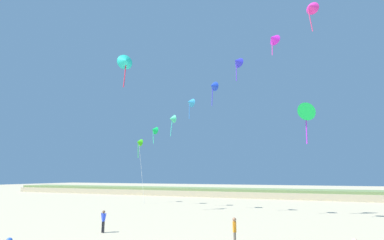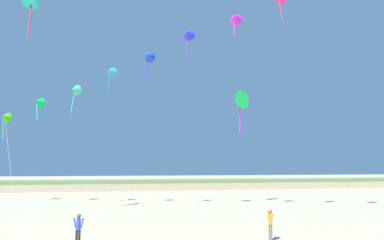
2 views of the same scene
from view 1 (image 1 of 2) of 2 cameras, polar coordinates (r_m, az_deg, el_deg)
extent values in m
cube|color=tan|center=(58.93, 13.94, -13.61)|extent=(120.00, 8.43, 1.08)
cube|color=#6B844C|center=(58.89, 13.91, -12.93)|extent=(120.00, 7.17, 0.62)
cylinder|color=black|center=(23.81, -16.71, -18.94)|extent=(0.11, 0.11, 0.79)
cylinder|color=black|center=(23.71, -16.48, -18.99)|extent=(0.11, 0.11, 0.79)
cylinder|color=blue|center=(23.67, -16.51, -17.36)|extent=(0.21, 0.21, 0.56)
cylinder|color=blue|center=(23.80, -16.79, -17.20)|extent=(0.20, 0.11, 0.53)
cylinder|color=blue|center=(23.53, -16.21, -17.31)|extent=(0.20, 0.11, 0.53)
sphere|color=brown|center=(23.62, -16.46, -16.42)|extent=(0.21, 0.21, 0.21)
cylinder|color=#726656|center=(18.76, 8.20, -21.61)|extent=(0.12, 0.12, 0.83)
cylinder|color=#726656|center=(18.62, 8.10, -21.70)|extent=(0.12, 0.12, 0.83)
cylinder|color=orange|center=(18.56, 8.09, -19.51)|extent=(0.22, 0.22, 0.59)
cylinder|color=orange|center=(18.74, 8.21, -19.28)|extent=(0.09, 0.20, 0.56)
cylinder|color=orange|center=(18.38, 7.96, -19.46)|extent=(0.09, 0.20, 0.56)
sphere|color=#9E7051|center=(18.50, 8.06, -18.25)|extent=(0.22, 0.22, 0.22)
cone|color=#36C314|center=(46.83, -10.08, -4.20)|extent=(1.32, 1.15, 1.17)
cylinder|color=#39E541|center=(46.84, -10.22, -5.80)|extent=(0.28, 0.31, 2.17)
cone|color=#0DBF4E|center=(43.35, -7.25, -1.91)|extent=(1.36, 1.25, 1.21)
cylinder|color=#39E5A1|center=(43.33, -7.39, -3.37)|extent=(0.28, 0.28, 1.76)
cone|color=#38C68D|center=(40.29, -3.82, 0.24)|extent=(1.33, 1.24, 1.13)
cylinder|color=#39E5C9|center=(40.19, -3.96, -1.58)|extent=(0.32, 0.11, 2.11)
cone|color=#3099CD|center=(37.16, -0.37, 3.39)|extent=(1.35, 1.24, 1.16)
cylinder|color=#3982E5|center=(37.02, -0.51, 1.64)|extent=(0.18, 0.24, 1.84)
cone|color=blue|center=(34.76, 4.02, 6.49)|extent=(1.31, 1.14, 1.12)
cylinder|color=#4139E5|center=(34.51, 3.87, 4.38)|extent=(0.12, 0.26, 2.15)
cone|color=#3032E0|center=(32.50, 8.60, 10.95)|extent=(1.38, 1.29, 1.21)
cylinder|color=#6039E5|center=(32.19, 8.45, 8.95)|extent=(0.09, 0.15, 1.88)
cone|color=#DC24D9|center=(30.72, 15.19, 14.75)|extent=(1.38, 1.29, 1.21)
cylinder|color=#E539B9|center=(30.41, 15.04, 13.07)|extent=(0.13, 0.22, 1.44)
cone|color=#F02C9E|center=(29.44, 21.73, 19.37)|extent=(1.29, 1.07, 1.12)
cylinder|color=#E53974|center=(28.93, 21.63, 17.17)|extent=(0.30, 0.08, 2.00)
cylinder|color=silver|center=(45.94, -9.58, -9.92)|extent=(1.61, 0.59, 8.81)
cone|color=#1CD149|center=(34.37, 20.77, 1.39)|extent=(2.14, 1.61, 2.04)
cone|color=#BB2DE5|center=(34.38, 20.77, 1.43)|extent=(1.20, 0.92, 1.12)
cylinder|color=#BB2DE5|center=(34.06, 20.97, -1.67)|extent=(0.21, 0.24, 3.13)
cone|color=#27E4C5|center=(36.87, -12.58, 10.89)|extent=(1.69, 1.85, 1.86)
cone|color=#E52D48|center=(36.88, -12.58, 10.92)|extent=(0.96, 1.04, 1.03)
cylinder|color=#E52D48|center=(36.28, -12.69, 8.31)|extent=(0.15, 0.36, 2.95)
camera|label=2|loc=(12.31, -67.59, -4.45)|focal=32.00mm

